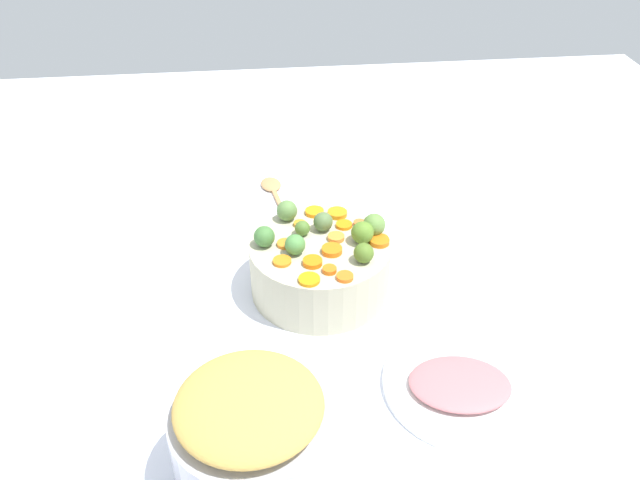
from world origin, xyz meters
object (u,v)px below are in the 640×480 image
at_px(serving_bowl_carrots, 320,267).
at_px(ham_plate, 466,385).
at_px(metal_pot, 253,447).
at_px(wooden_spoon, 275,194).

xyz_separation_m(serving_bowl_carrots, ham_plate, (0.28, 0.21, -0.05)).
distance_m(serving_bowl_carrots, metal_pot, 0.44).
bearing_deg(ham_plate, wooden_spoon, -156.38).
xyz_separation_m(wooden_spoon, ham_plate, (0.64, 0.28, 0.00)).
distance_m(metal_pot, ham_plate, 0.38).
relative_size(metal_pot, ham_plate, 0.80).
xyz_separation_m(serving_bowl_carrots, wooden_spoon, (-0.36, -0.07, -0.05)).
height_order(serving_bowl_carrots, metal_pot, metal_pot).
bearing_deg(metal_pot, wooden_spoon, 174.74).
bearing_deg(wooden_spoon, metal_pot, -5.26).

